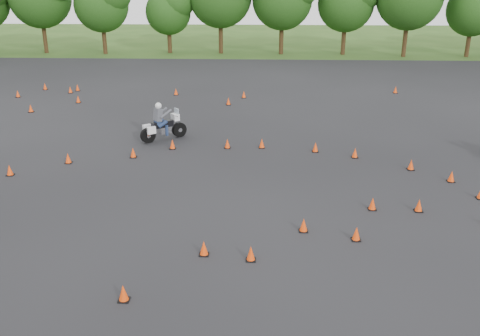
% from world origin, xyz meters
% --- Properties ---
extents(ground, '(140.00, 140.00, 0.00)m').
position_xyz_m(ground, '(0.00, 0.00, 0.00)').
color(ground, '#2D5119').
rests_on(ground, ground).
extents(asphalt_pad, '(62.00, 62.00, 0.00)m').
position_xyz_m(asphalt_pad, '(0.00, 6.00, 0.01)').
color(asphalt_pad, black).
rests_on(asphalt_pad, ground).
extents(treeline, '(86.95, 32.16, 10.48)m').
position_xyz_m(treeline, '(2.11, 35.09, 4.56)').
color(treeline, '#1E4313').
rests_on(treeline, ground).
extents(traffic_cones, '(35.86, 32.80, 0.45)m').
position_xyz_m(traffic_cones, '(-0.94, 6.55, 0.23)').
color(traffic_cones, '#F9430A').
rests_on(traffic_cones, asphalt_pad).
extents(rider_grey, '(2.53, 2.18, 1.99)m').
position_xyz_m(rider_grey, '(-4.22, 11.17, 1.00)').
color(rider_grey, '#474950').
rests_on(rider_grey, ground).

